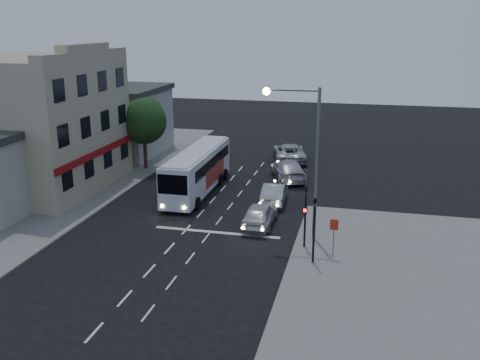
% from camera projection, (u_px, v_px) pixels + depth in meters
% --- Properties ---
extents(ground, '(120.00, 120.00, 0.00)m').
position_uv_depth(ground, '(175.00, 242.00, 31.88)').
color(ground, black).
extents(sidewalk_near, '(12.00, 24.00, 0.12)m').
position_uv_depth(sidewalk_near, '(406.00, 298.00, 25.27)').
color(sidewalk_near, slate).
rests_on(sidewalk_near, ground).
extents(sidewalk_far, '(12.00, 50.00, 0.12)m').
position_uv_depth(sidewalk_far, '(55.00, 187.00, 42.20)').
color(sidewalk_far, slate).
rests_on(sidewalk_far, ground).
extents(road_markings, '(8.00, 30.55, 0.01)m').
position_uv_depth(road_markings, '(212.00, 224.00, 34.69)').
color(road_markings, silver).
rests_on(road_markings, ground).
extents(tour_bus, '(2.60, 10.97, 3.36)m').
position_uv_depth(tour_bus, '(197.00, 170.00, 40.65)').
color(tour_bus, silver).
rests_on(tour_bus, ground).
extents(car_suv, '(1.83, 4.49, 1.53)m').
position_uv_depth(car_suv, '(260.00, 214.00, 34.25)').
color(car_suv, silver).
rests_on(car_suv, ground).
extents(car_sedan_a, '(1.83, 4.55, 1.47)m').
position_uv_depth(car_sedan_a, '(274.00, 193.00, 38.53)').
color(car_sedan_a, '#B1B3B8').
rests_on(car_sedan_a, ground).
extents(car_sedan_b, '(4.03, 6.05, 1.63)m').
position_uv_depth(car_sedan_b, '(288.00, 170.00, 44.42)').
color(car_sedan_b, '#B7B7BF').
rests_on(car_sedan_b, ground).
extents(car_sedan_c, '(4.03, 6.49, 1.68)m').
position_uv_depth(car_sedan_c, '(289.00, 152.00, 50.18)').
color(car_sedan_c, '#B3B4B6').
rests_on(car_sedan_c, ground).
extents(traffic_signal_main, '(0.25, 0.35, 4.10)m').
position_uv_depth(traffic_signal_main, '(305.00, 209.00, 30.25)').
color(traffic_signal_main, black).
rests_on(traffic_signal_main, sidewalk_near).
extents(traffic_signal_side, '(0.18, 0.15, 4.10)m').
position_uv_depth(traffic_signal_side, '(314.00, 222.00, 28.25)').
color(traffic_signal_side, black).
rests_on(traffic_signal_side, sidewalk_near).
extents(regulatory_sign, '(0.45, 0.12, 2.20)m').
position_uv_depth(regulatory_sign, '(334.00, 232.00, 29.16)').
color(regulatory_sign, slate).
rests_on(regulatory_sign, sidewalk_near).
extents(streetlight, '(3.32, 0.44, 9.00)m').
position_uv_depth(streetlight, '(306.00, 146.00, 30.69)').
color(streetlight, slate).
rests_on(streetlight, sidewalk_near).
extents(main_building, '(10.12, 12.00, 11.00)m').
position_uv_depth(main_building, '(37.00, 123.00, 40.97)').
color(main_building, '#A49E85').
rests_on(main_building, sidewalk_far).
extents(low_building_north, '(9.40, 9.40, 6.50)m').
position_uv_depth(low_building_north, '(114.00, 120.00, 52.57)').
color(low_building_north, '#ABA8A3').
rests_on(low_building_north, sidewalk_far).
extents(street_tree, '(4.00, 4.00, 6.20)m').
position_uv_depth(street_tree, '(144.00, 119.00, 46.44)').
color(street_tree, black).
rests_on(street_tree, sidewalk_far).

